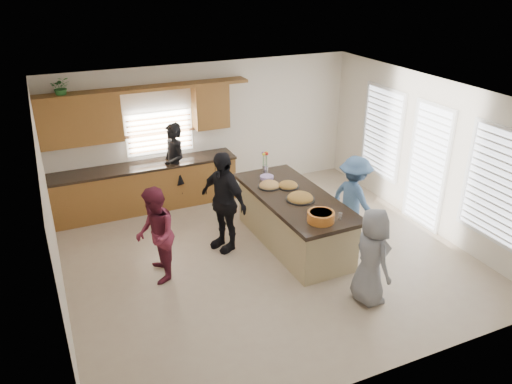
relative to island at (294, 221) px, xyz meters
name	(u,v)px	position (x,y,z in m)	size (l,w,h in m)	color
floor	(266,257)	(-0.63, -0.21, -0.45)	(6.50, 6.50, 0.00)	tan
room_shell	(267,153)	(-0.63, -0.21, 1.45)	(6.52, 6.02, 2.81)	silver
back_cabinetry	(142,166)	(-2.10, 2.52, 0.46)	(4.08, 0.66, 2.46)	#98652C
right_wall_glazing	(430,159)	(2.59, -0.35, 0.89)	(0.06, 4.00, 2.25)	white
island	(294,221)	(0.00, 0.00, 0.00)	(1.22, 2.73, 0.95)	tan
platter_front	(300,198)	(0.00, -0.19, 0.53)	(0.49, 0.49, 0.20)	black
platter_mid	(288,186)	(0.06, 0.36, 0.52)	(0.39, 0.39, 0.16)	black
platter_back	(269,186)	(-0.25, 0.50, 0.52)	(0.41, 0.41, 0.17)	black
salad_bowl	(321,216)	(-0.08, -1.00, 0.59)	(0.42, 0.42, 0.16)	#BF6723
clear_cup	(340,216)	(0.23, -1.06, 0.55)	(0.07, 0.07, 0.11)	white
plate_stack	(267,177)	(-0.12, 0.87, 0.52)	(0.25, 0.25, 0.05)	#AB8AC9
flower_vase	(265,162)	(-0.04, 1.12, 0.73)	(0.14, 0.14, 0.43)	silver
potted_plant	(61,87)	(-3.35, 2.61, 2.13)	(0.34, 0.29, 0.37)	#2F7730
woman_left_back	(175,165)	(-1.47, 2.39, 0.42)	(0.64, 0.42, 1.75)	black
woman_left_mid	(156,235)	(-2.46, -0.09, 0.32)	(0.76, 0.59, 1.55)	maroon
woman_left_front	(223,201)	(-1.17, 0.38, 0.44)	(1.05, 0.44, 1.79)	black
woman_right_back	(354,199)	(1.05, -0.27, 0.34)	(1.03, 0.59, 1.59)	#3F608B
woman_right_front	(372,257)	(0.24, -1.91, 0.30)	(0.73, 0.48, 1.50)	slate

